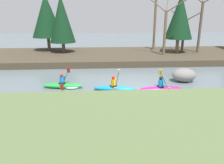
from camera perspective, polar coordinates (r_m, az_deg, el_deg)
The scene contains 14 objects.
ground_plane at distance 14.68m, azimuth 7.30°, elevation -1.65°, with size 90.00×90.00×0.00m, color slate.
riverbank_near at distance 8.68m, azimuth 15.79°, elevation -13.20°, with size 44.00×7.87×0.86m.
riverbank_far at distance 24.41m, azimuth 2.82°, elevation 6.87°, with size 44.00×9.07×0.61m.
conifer_tree_far_left at distance 27.11m, azimuth -16.75°, elevation 16.25°, with size 3.49×3.49×6.36m.
conifer_tree_left at distance 25.21m, azimuth -13.02°, elevation 15.75°, with size 2.80×2.80×6.14m.
conifer_tree_mid_left at distance 25.48m, azimuth 17.29°, elevation 16.02°, with size 2.97×2.97×6.24m.
bare_tree_upstream at distance 27.46m, azimuth 11.21°, elevation 16.07°, with size 4.26×4.21×7.78m.
bare_tree_mid_upstream at distance 23.63m, azimuth 13.76°, elevation 13.63°, with size 3.28×3.24×5.93m.
bare_tree_mid_downstream at distance 26.41m, azimuth 18.21°, elevation 12.30°, with size 2.61×2.57×4.64m.
bare_tree_downstream at distance 26.32m, azimuth 22.20°, elevation 14.50°, with size 3.94×3.90×7.19m.
kayaker_lead at distance 14.31m, azimuth 13.14°, elevation -1.64°, with size 2.77×2.06×1.20m.
kayaker_middle at distance 14.00m, azimuth 1.04°, elevation -1.59°, with size 2.79×2.06×1.20m.
kayaker_trailing at distance 14.90m, azimuth -12.23°, elevation -0.82°, with size 2.79×2.07×1.20m.
boulder_midstream at distance 16.75m, azimuth 18.27°, elevation 1.75°, with size 1.72×1.35×0.97m.
Camera 1 is at (-2.77, -13.61, 4.75)m, focal length 35.00 mm.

